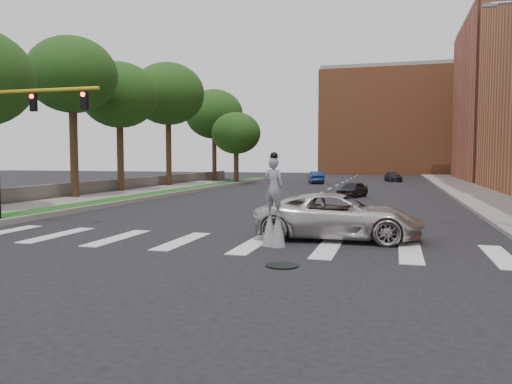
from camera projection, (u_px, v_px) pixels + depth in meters
The scene contains 19 objects.
ground_plane at pixel (206, 248), 16.32m from camera, with size 160.00×160.00×0.00m, color black.
grass_median at pixel (161, 194), 38.62m from camera, with size 2.00×60.00×0.25m, color #164A15.
median_curb at pixel (174, 194), 38.33m from camera, with size 0.20×60.00×0.28m, color gray.
sidewalk_left at pixel (40, 205), 29.81m from camera, with size 4.00×60.00×0.18m, color gray.
sidewalk_right at pixel (486, 196), 36.99m from camera, with size 5.00×90.00×0.18m, color gray.
stone_wall at pixel (113, 186), 41.98m from camera, with size 0.50×56.00×1.10m, color #58524B.
manhole at pixel (282, 266), 13.60m from camera, with size 0.90×0.90×0.04m, color black.
building_backdrop at pixel (396, 123), 89.04m from camera, with size 26.00×14.00×18.00m, color #B26338.
traffic_signal at pixel (19, 130), 21.54m from camera, with size 5.30×0.23×6.20m.
stilt_performer at pixel (274, 207), 16.53m from camera, with size 0.83×0.66×3.15m.
suv_crossing at pixel (338, 216), 18.08m from camera, with size 2.76×5.99×1.67m, color beige.
car_near at pixel (352, 189), 36.90m from camera, with size 1.39×3.44×1.17m, color black.
car_mid at pixel (316, 177), 56.53m from camera, with size 1.44×4.14×1.37m, color navy.
car_far at pixel (393, 177), 60.93m from camera, with size 1.64×4.03×1.17m, color black.
tree_2 at pixel (72, 76), 34.55m from camera, with size 6.20×6.20×11.31m.
tree_3 at pixel (119, 96), 41.06m from camera, with size 6.35×6.35×10.79m.
tree_4 at pixel (168, 94), 49.41m from camera, with size 7.23×7.23×12.32m.
tree_5 at pixel (214, 114), 62.33m from camera, with size 7.24×7.24×11.43m.
tree_6 at pixel (236, 133), 54.99m from camera, with size 5.42×5.42×7.93m.
Camera 1 is at (5.92, -15.12, 2.97)m, focal length 35.00 mm.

